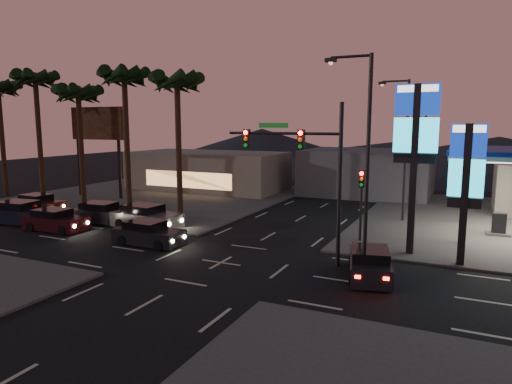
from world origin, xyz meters
The scene contains 26 objects.
ground centered at (0.00, 0.00, 0.00)m, with size 140.00×140.00×0.00m, color black.
corner_lot_nw centered at (-16.00, 16.00, 0.06)m, with size 24.00×24.00×0.12m, color #47443F.
pylon_sign_tall centered at (8.50, 5.50, 6.39)m, with size 2.20×0.35×9.00m.
pylon_sign_short centered at (11.00, 4.50, 4.66)m, with size 1.60×0.35×7.00m.
traffic_signal_mast centered at (3.76, 1.99, 5.23)m, with size 6.10×0.39×8.00m.
pedestal_signal centered at (5.50, 6.98, 2.92)m, with size 0.32×0.39×4.30m.
streetlight_near centered at (6.79, 1.00, 5.72)m, with size 2.14×0.25×10.00m.
streetlight_mid centered at (6.79, 14.00, 5.72)m, with size 2.14×0.25×10.00m.
streetlight_far centered at (6.79, 28.00, 5.72)m, with size 2.14×0.25×10.00m.
palm_a centered at (-9.00, 9.50, 9.43)m, with size 4.41×4.41×10.86m.
palm_b centered at (-14.00, 9.50, 9.97)m, with size 4.41×4.41×11.46m.
palm_c centered at (-19.00, 9.50, 8.88)m, with size 4.41×4.41×10.26m.
palm_d centered at (-24.00, 9.50, 10.15)m, with size 4.41×4.41×11.66m.
billboard centered at (-20.50, 13.00, 6.33)m, with size 6.00×0.30×8.50m.
building_far_west centered at (-14.00, 22.00, 2.00)m, with size 16.00×8.00×4.00m, color #726B5B.
building_far_mid centered at (2.00, 26.00, 2.20)m, with size 12.00×9.00×4.40m, color #4C4C51.
hill_left centered at (-25.00, 60.00, 3.00)m, with size 40.00×40.00×6.00m, color black.
hill_right centered at (15.00, 60.00, 2.50)m, with size 50.00×50.00×5.00m, color black.
hill_center centered at (0.00, 60.00, 2.00)m, with size 60.00×60.00×4.00m, color black.
car_lane_a_front centered at (-5.56, 1.27, 0.64)m, with size 4.28×1.86×1.38m.
car_lane_a_mid centered at (-13.37, 1.51, 0.66)m, with size 4.44×2.03×1.42m.
car_lane_a_rear centered at (-17.20, 1.95, 0.74)m, with size 5.08×2.56×1.60m.
car_lane_b_front centered at (-8.34, 4.55, 0.74)m, with size 5.01×2.29×1.60m.
car_lane_b_mid centered at (-12.21, 4.55, 0.68)m, with size 4.67×2.34×1.47m.
car_lane_b_rear centered at (-19.70, 5.44, 0.66)m, with size 4.45×2.01×1.43m.
suv_station centered at (7.25, 0.99, 0.65)m, with size 2.72×4.50×1.41m.
Camera 1 is at (11.11, -19.44, 7.00)m, focal length 32.00 mm.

